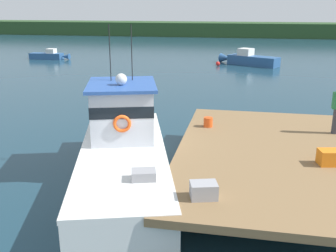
{
  "coord_description": "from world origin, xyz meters",
  "views": [
    {
      "loc": [
        3.63,
        -11.35,
        5.37
      ],
      "look_at": [
        1.2,
        1.24,
        1.4
      ],
      "focal_mm": 41.87,
      "sensor_mm": 36.0,
      "label": 1
    }
  ],
  "objects_px": {
    "main_fishing_boat": "(123,149)",
    "crate_stack_mid_dock": "(330,157)",
    "mooring_buoy_spare_mooring": "(218,64)",
    "moored_boat_far_left": "(49,56)",
    "crate_single_far": "(204,190)",
    "bait_bucket": "(208,122)",
    "moored_boat_far_right": "(249,59)"
  },
  "relations": [
    {
      "from": "main_fishing_boat",
      "to": "crate_stack_mid_dock",
      "type": "bearing_deg",
      "value": -5.45
    },
    {
      "from": "mooring_buoy_spare_mooring",
      "to": "moored_boat_far_left",
      "type": "bearing_deg",
      "value": 175.72
    },
    {
      "from": "crate_single_far",
      "to": "moored_boat_far_left",
      "type": "relative_size",
      "value": 0.14
    },
    {
      "from": "bait_bucket",
      "to": "moored_boat_far_right",
      "type": "bearing_deg",
      "value": 86.14
    },
    {
      "from": "bait_bucket",
      "to": "moored_boat_far_right",
      "type": "distance_m",
      "value": 24.27
    },
    {
      "from": "crate_stack_mid_dock",
      "to": "moored_boat_far_right",
      "type": "xyz_separation_m",
      "value": [
        -1.94,
        27.06,
        -0.89
      ]
    },
    {
      "from": "crate_single_far",
      "to": "bait_bucket",
      "type": "xyz_separation_m",
      "value": [
        -0.41,
        5.44,
        -0.01
      ]
    },
    {
      "from": "crate_stack_mid_dock",
      "to": "moored_boat_far_right",
      "type": "bearing_deg",
      "value": 94.11
    },
    {
      "from": "crate_stack_mid_dock",
      "to": "mooring_buoy_spare_mooring",
      "type": "xyz_separation_m",
      "value": [
        -4.78,
        25.97,
        -1.22
      ]
    },
    {
      "from": "moored_boat_far_right",
      "to": "moored_boat_far_left",
      "type": "relative_size",
      "value": 1.36
    },
    {
      "from": "main_fishing_boat",
      "to": "mooring_buoy_spare_mooring",
      "type": "distance_m",
      "value": 25.44
    },
    {
      "from": "main_fishing_boat",
      "to": "bait_bucket",
      "type": "height_order",
      "value": "main_fishing_boat"
    },
    {
      "from": "bait_bucket",
      "to": "mooring_buoy_spare_mooring",
      "type": "xyz_separation_m",
      "value": [
        -1.21,
        23.11,
        -1.18
      ]
    },
    {
      "from": "moored_boat_far_right",
      "to": "moored_boat_far_left",
      "type": "height_order",
      "value": "moored_boat_far_right"
    },
    {
      "from": "crate_single_far",
      "to": "moored_boat_far_right",
      "type": "relative_size",
      "value": 0.1
    },
    {
      "from": "moored_boat_far_right",
      "to": "mooring_buoy_spare_mooring",
      "type": "relative_size",
      "value": 14.91
    },
    {
      "from": "mooring_buoy_spare_mooring",
      "to": "bait_bucket",
      "type": "bearing_deg",
      "value": -87.01
    },
    {
      "from": "main_fishing_boat",
      "to": "crate_single_far",
      "type": "relative_size",
      "value": 16.53
    },
    {
      "from": "crate_stack_mid_dock",
      "to": "bait_bucket",
      "type": "distance_m",
      "value": 4.58
    },
    {
      "from": "main_fishing_boat",
      "to": "mooring_buoy_spare_mooring",
      "type": "xyz_separation_m",
      "value": [
        1.25,
        25.4,
        -0.81
      ]
    },
    {
      "from": "crate_single_far",
      "to": "main_fishing_boat",
      "type": "bearing_deg",
      "value": 132.26
    },
    {
      "from": "main_fishing_boat",
      "to": "crate_single_far",
      "type": "distance_m",
      "value": 4.28
    },
    {
      "from": "moored_boat_far_right",
      "to": "bait_bucket",
      "type": "bearing_deg",
      "value": -93.86
    },
    {
      "from": "crate_stack_mid_dock",
      "to": "moored_boat_far_left",
      "type": "distance_m",
      "value": 35.27
    },
    {
      "from": "crate_stack_mid_dock",
      "to": "main_fishing_boat",
      "type": "bearing_deg",
      "value": 174.55
    },
    {
      "from": "crate_single_far",
      "to": "moored_boat_far_right",
      "type": "xyz_separation_m",
      "value": [
        1.23,
        29.64,
        -0.87
      ]
    },
    {
      "from": "crate_stack_mid_dock",
      "to": "moored_boat_far_left",
      "type": "height_order",
      "value": "crate_stack_mid_dock"
    },
    {
      "from": "main_fishing_boat",
      "to": "crate_single_far",
      "type": "height_order",
      "value": "main_fishing_boat"
    },
    {
      "from": "moored_boat_far_right",
      "to": "crate_stack_mid_dock",
      "type": "bearing_deg",
      "value": -85.89
    },
    {
      "from": "crate_stack_mid_dock",
      "to": "crate_single_far",
      "type": "bearing_deg",
      "value": -140.89
    },
    {
      "from": "bait_bucket",
      "to": "mooring_buoy_spare_mooring",
      "type": "distance_m",
      "value": 23.17
    },
    {
      "from": "main_fishing_boat",
      "to": "moored_boat_far_left",
      "type": "distance_m",
      "value": 31.29
    }
  ]
}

